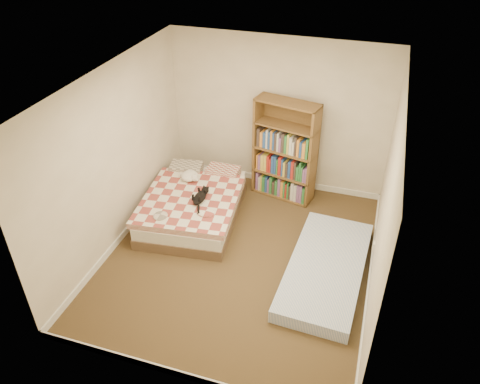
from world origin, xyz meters
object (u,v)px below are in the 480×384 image
(bed, at_px, (194,204))
(floor_mattress, at_px, (326,269))
(bookshelf, at_px, (284,163))
(white_dog, at_px, (190,176))
(black_cat, at_px, (201,196))

(bed, height_order, floor_mattress, bed)
(bookshelf, xyz_separation_m, white_dog, (-1.34, -0.72, -0.07))
(floor_mattress, relative_size, white_dog, 5.78)
(bookshelf, bearing_deg, floor_mattress, -47.35)
(bed, bearing_deg, white_dog, 115.15)
(floor_mattress, height_order, white_dog, white_dog)
(bed, relative_size, white_dog, 5.56)
(black_cat, bearing_deg, floor_mattress, -11.36)
(bookshelf, height_order, white_dog, bookshelf)
(bed, bearing_deg, bookshelf, 34.59)
(bed, relative_size, black_cat, 3.40)
(bookshelf, xyz_separation_m, floor_mattress, (0.97, -1.69, -0.50))
(bed, height_order, black_cat, black_cat)
(bed, relative_size, floor_mattress, 0.96)
(black_cat, bearing_deg, bed, 141.88)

